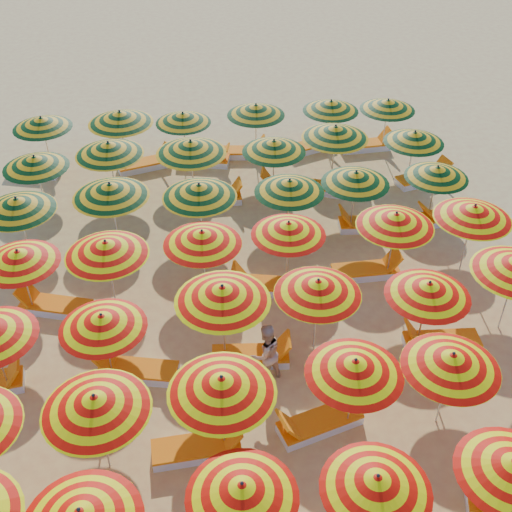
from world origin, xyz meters
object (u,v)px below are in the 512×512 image
(umbrella_28, at_px, (396,220))
(umbrella_29, at_px, (474,212))
(umbrella_32, at_px, (199,191))
(umbrella_41, at_px, (414,137))
(umbrella_37, at_px, (109,149))
(lounger_20, at_px, (288,187))
(beachgoer_b, at_px, (266,353))
(umbrella_30, at_px, (17,205))
(umbrella_31, at_px, (110,190))
(umbrella_39, at_px, (274,146))
(umbrella_45, at_px, (256,110))
(umbrella_40, at_px, (335,132))
(umbrella_43, at_px, (120,117))
(lounger_28, at_px, (366,145))
(umbrella_34, at_px, (356,178))
(umbrella_42, at_px, (42,123))
(umbrella_47, at_px, (388,105))
(umbrella_33, at_px, (289,186))
(umbrella_38, at_px, (191,147))
(umbrella_8, at_px, (242,491))
(umbrella_36, at_px, (35,162))
(umbrella_19, at_px, (102,322))
(umbrella_35, at_px, (437,172))
(umbrella_20, at_px, (222,294))
(umbrella_21, at_px, (318,287))
(lounger_24, at_px, (146,164))
(umbrella_24, at_px, (19,257))
(umbrella_9, at_px, (377,483))
(lounger_15, at_px, (367,271))
(umbrella_27, at_px, (289,229))
(lounger_18, at_px, (445,216))
(lounger_13, at_px, (55,306))
(umbrella_16, at_px, (452,361))
(lounger_10, at_px, (136,370))
(umbrella_46, at_px, (331,106))
(lounger_17, at_px, (367,224))
(lounger_27, at_px, (311,146))
(umbrella_44, at_px, (183,118))
(umbrella_22, at_px, (429,289))
(lounger_7, at_px, (199,448))
(umbrella_13, at_px, (95,403))
(lounger_19, at_px, (214,198))
(lounger_21, at_px, (317,187))

(umbrella_28, distance_m, umbrella_29, 2.00)
(umbrella_32, bearing_deg, umbrella_41, 19.23)
(umbrella_37, distance_m, lounger_20, 5.48)
(beachgoer_b, bearing_deg, umbrella_30, -64.16)
(umbrella_31, height_order, lounger_20, umbrella_31)
(umbrella_39, distance_m, umbrella_45, 2.48)
(umbrella_40, bearing_deg, umbrella_43, 163.40)
(lounger_28, bearing_deg, umbrella_34, -113.25)
(umbrella_42, distance_m, umbrella_47, 11.03)
(umbrella_32, bearing_deg, umbrella_47, 35.31)
(umbrella_31, relative_size, umbrella_33, 1.14)
(umbrella_38, relative_size, lounger_28, 1.37)
(umbrella_8, bearing_deg, umbrella_36, 112.20)
(umbrella_36, distance_m, umbrella_43, 3.17)
(umbrella_19, height_order, umbrella_35, umbrella_19)
(umbrella_20, xyz_separation_m, umbrella_42, (-4.71, 9.01, -0.19))
(umbrella_29, bearing_deg, umbrella_21, -153.69)
(umbrella_42, height_order, lounger_24, umbrella_42)
(umbrella_41, bearing_deg, umbrella_37, 177.99)
(umbrella_38, distance_m, lounger_24, 3.25)
(umbrella_24, bearing_deg, umbrella_9, -46.38)
(lounger_15, height_order, lounger_28, same)
(umbrella_34, bearing_deg, umbrella_28, -79.44)
(umbrella_21, height_order, umbrella_27, umbrella_21)
(umbrella_19, distance_m, umbrella_35, 10.03)
(umbrella_36, xyz_separation_m, umbrella_41, (11.01, -0.03, -0.03))
(umbrella_45, bearing_deg, umbrella_34, -65.52)
(lounger_18, relative_size, lounger_24, 1.00)
(lounger_13, xyz_separation_m, lounger_18, (10.80, 2.35, 0.00))
(umbrella_16, distance_m, lounger_10, 6.57)
(umbrella_19, height_order, umbrella_46, umbrella_46)
(umbrella_40, relative_size, lounger_17, 1.43)
(lounger_20, relative_size, lounger_27, 1.00)
(umbrella_34, bearing_deg, umbrella_41, 41.32)
(umbrella_31, xyz_separation_m, lounger_27, (6.39, 4.72, -1.71))
(umbrella_47, relative_size, lounger_20, 1.20)
(umbrella_27, relative_size, umbrella_44, 0.94)
(umbrella_22, height_order, lounger_18, umbrella_22)
(umbrella_31, xyz_separation_m, lounger_7, (1.68, -6.88, -1.71))
(umbrella_13, bearing_deg, umbrella_42, 101.06)
(umbrella_27, distance_m, umbrella_40, 4.95)
(lounger_15, bearing_deg, umbrella_21, -129.57)
(umbrella_27, distance_m, lounger_20, 4.66)
(umbrella_28, bearing_deg, umbrella_38, 138.17)
(umbrella_36, bearing_deg, umbrella_24, -87.77)
(umbrella_32, relative_size, lounger_19, 1.35)
(umbrella_8, relative_size, umbrella_22, 0.88)
(umbrella_20, xyz_separation_m, lounger_7, (-0.76, -2.41, -1.74))
(umbrella_28, height_order, umbrella_30, umbrella_28)
(lounger_17, relative_size, lounger_21, 0.98)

